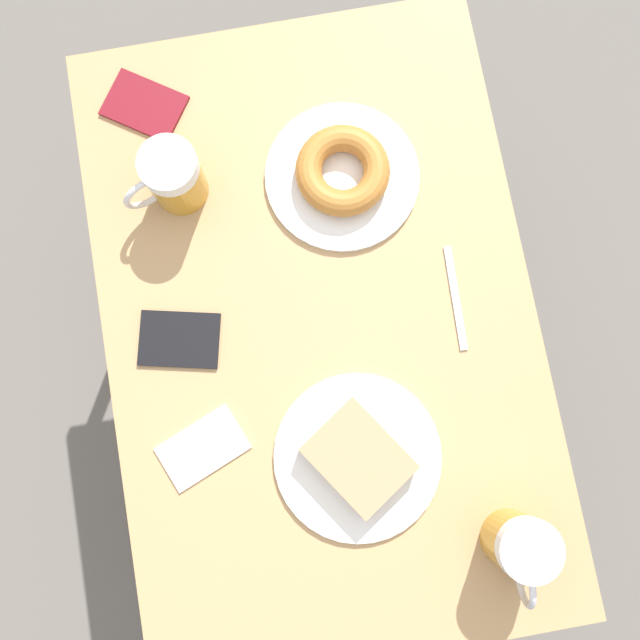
# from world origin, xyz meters

# --- Properties ---
(ground_plane) EXTENTS (8.00, 8.00, 0.00)m
(ground_plane) POSITION_xyz_m (0.00, 0.00, 0.00)
(ground_plane) COLOR #666059
(table) EXTENTS (0.69, 1.04, 0.72)m
(table) POSITION_xyz_m (0.00, 0.00, 0.65)
(table) COLOR tan
(table) RESTS_ON ground_plane
(plate_with_cake) EXTENTS (0.26, 0.26, 0.05)m
(plate_with_cake) POSITION_xyz_m (-0.02, 0.22, 0.74)
(plate_with_cake) COLOR white
(plate_with_cake) RESTS_ON table
(plate_with_donut) EXTENTS (0.25, 0.25, 0.05)m
(plate_with_donut) POSITION_xyz_m (-0.08, -0.23, 0.74)
(plate_with_donut) COLOR white
(plate_with_donut) RESTS_ON table
(beer_mug_left) EXTENTS (0.09, 0.13, 0.13)m
(beer_mug_left) POSITION_xyz_m (-0.22, 0.38, 0.78)
(beer_mug_left) COLOR #C68C23
(beer_mug_left) RESTS_ON table
(beer_mug_center) EXTENTS (0.13, 0.09, 0.13)m
(beer_mug_center) POSITION_xyz_m (0.19, -0.25, 0.78)
(beer_mug_center) COLOR #C68C23
(beer_mug_center) RESTS_ON table
(napkin_folded) EXTENTS (0.15, 0.12, 0.00)m
(napkin_folded) POSITION_xyz_m (0.21, 0.16, 0.72)
(napkin_folded) COLOR white
(napkin_folded) RESTS_ON table
(fork) EXTENTS (0.02, 0.17, 0.00)m
(fork) POSITION_xyz_m (-0.22, -0.00, 0.72)
(fork) COLOR silver
(fork) RESTS_ON table
(passport_near_edge) EXTENTS (0.15, 0.14, 0.01)m
(passport_near_edge) POSITION_xyz_m (0.22, -0.41, 0.72)
(passport_near_edge) COLOR maroon
(passport_near_edge) RESTS_ON table
(passport_far_edge) EXTENTS (0.14, 0.11, 0.01)m
(passport_far_edge) POSITION_xyz_m (0.22, -0.01, 0.72)
(passport_far_edge) COLOR black
(passport_far_edge) RESTS_ON table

